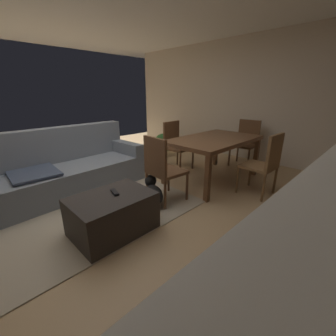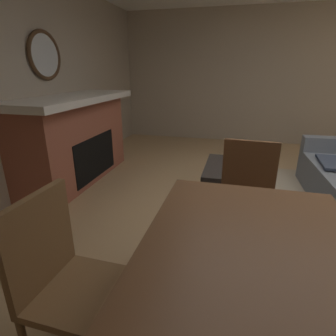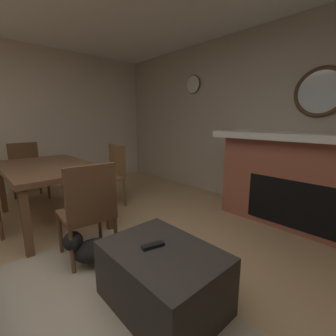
# 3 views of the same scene
# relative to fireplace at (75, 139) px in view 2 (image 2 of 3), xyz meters

# --- Properties ---
(floor) EXTENTS (8.24, 8.24, 0.00)m
(floor) POSITION_rel_fireplace_xyz_m (0.54, 2.71, -0.58)
(floor) COLOR tan
(wall_back_fireplace_side) EXTENTS (7.27, 0.12, 2.60)m
(wall_back_fireplace_side) POSITION_rel_fireplace_xyz_m (0.54, -0.38, 0.72)
(wall_back_fireplace_side) COLOR #B7A893
(wall_back_fireplace_side) RESTS_ON ground
(wall_left) EXTENTS (0.12, 6.58, 2.60)m
(wall_left) POSITION_rel_fireplace_xyz_m (-2.89, 2.71, 0.72)
(wall_left) COLOR #B7A893
(wall_left) RESTS_ON ground
(area_rug) EXTENTS (2.60, 2.00, 0.01)m
(area_rug) POSITION_rel_fireplace_xyz_m (0.17, 2.78, -0.58)
(area_rug) COLOR tan
(area_rug) RESTS_ON ground
(fireplace) EXTENTS (2.08, 0.76, 1.15)m
(fireplace) POSITION_rel_fireplace_xyz_m (0.00, 0.00, 0.00)
(fireplace) COLOR #9E5642
(fireplace) RESTS_ON ground
(round_wall_mirror) EXTENTS (0.60, 0.05, 0.60)m
(round_wall_mirror) POSITION_rel_fireplace_xyz_m (0.00, -0.29, 1.05)
(round_wall_mirror) COLOR #4C331E
(ottoman_coffee_table) EXTENTS (0.84, 0.60, 0.44)m
(ottoman_coffee_table) POSITION_rel_fireplace_xyz_m (0.17, 2.09, -0.36)
(ottoman_coffee_table) COLOR #2D2826
(ottoman_coffee_table) RESTS_ON ground
(tv_remote) EXTENTS (0.09, 0.17, 0.02)m
(tv_remote) POSITION_rel_fireplace_xyz_m (0.23, 2.12, -0.13)
(tv_remote) COLOR black
(tv_remote) RESTS_ON ottoman_coffee_table
(dining_table) EXTENTS (1.63, 0.98, 0.74)m
(dining_table) POSITION_rel_fireplace_xyz_m (2.24, 2.22, 0.08)
(dining_table) COLOR brown
(dining_table) RESTS_ON ground
(dining_chair_south) EXTENTS (0.45, 0.45, 0.93)m
(dining_chair_south) POSITION_rel_fireplace_xyz_m (2.24, 1.34, -0.06)
(dining_chair_south) COLOR brown
(dining_chair_south) RESTS_ON ground
(dining_chair_west) EXTENTS (0.47, 0.47, 0.93)m
(dining_chair_west) POSITION_rel_fireplace_xyz_m (1.03, 2.23, -0.06)
(dining_chair_west) COLOR brown
(dining_chair_west) RESTS_ON ground
(small_dog) EXTENTS (0.40, 0.50, 0.31)m
(small_dog) POSITION_rel_fireplace_xyz_m (0.91, 2.26, -0.40)
(small_dog) COLOR black
(small_dog) RESTS_ON ground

